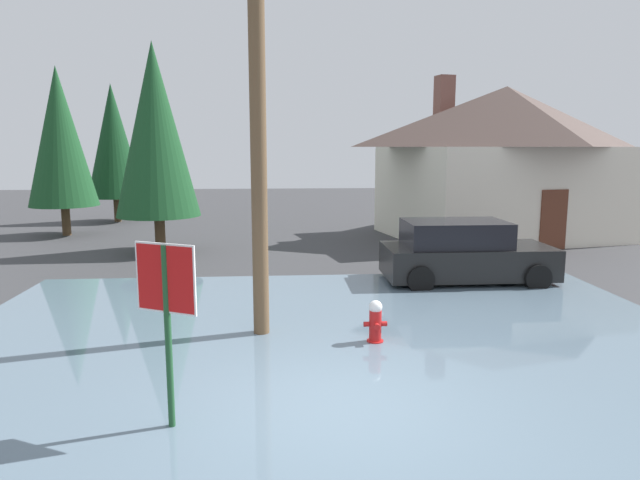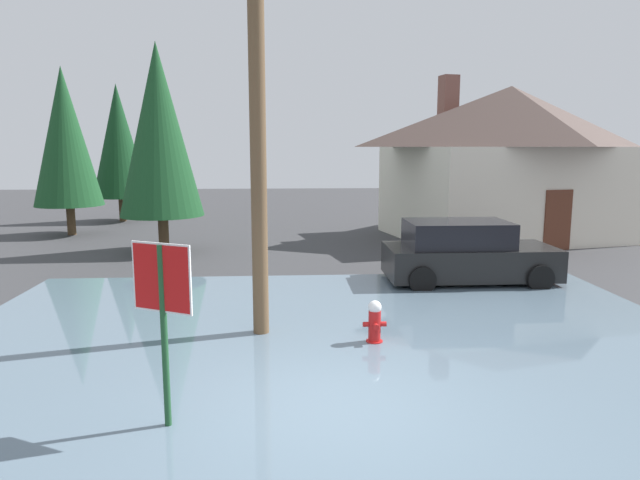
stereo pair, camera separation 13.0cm
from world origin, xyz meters
name	(u,v)px [view 1 (the left image)]	position (x,y,z in m)	size (l,w,h in m)	color
ground_plane	(341,415)	(0.00, 0.00, -0.05)	(80.00, 80.00, 0.10)	#38383A
flood_puddle	(331,351)	(0.06, 2.10, 0.04)	(13.45, 10.93, 0.08)	slate
stop_sign_near	(166,299)	(-2.08, -0.38, 1.65)	(0.74, 0.39, 2.30)	#1E4C28
fire_hydrant	(375,324)	(0.85, 2.40, 0.39)	(0.40, 0.34, 0.80)	red
utility_pole	(257,92)	(-1.11, 3.01, 4.28)	(1.60, 0.28, 8.21)	brown
house	(503,160)	(7.65, 14.01, 2.90)	(9.70, 8.03, 6.02)	silver
parked_car	(464,253)	(3.82, 6.78, 0.75)	(4.14, 2.08, 1.57)	black
pine_tree_tall_left	(60,137)	(-8.96, 15.50, 3.75)	(2.55, 2.55, 6.37)	#4C3823
pine_tree_mid_left	(113,141)	(-8.13, 19.56, 3.63)	(2.47, 2.47, 6.17)	#4C3823
pine_tree_short_left	(155,130)	(-4.61, 11.59, 3.89)	(2.64, 2.64, 6.61)	#4C3823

